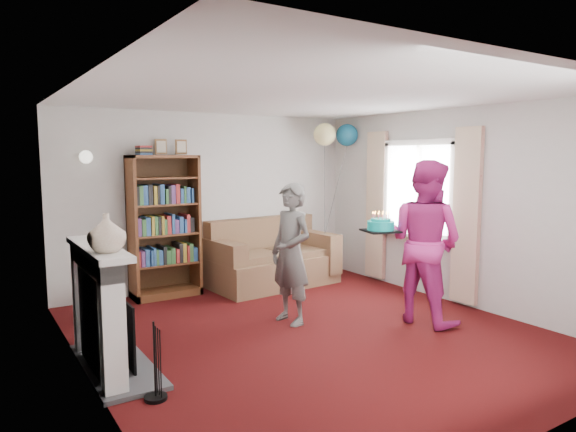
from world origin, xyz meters
TOP-DOWN VIEW (x-y plane):
  - ground at (0.00, 0.00)m, footprint 5.00×5.00m
  - wall_back at (0.00, 2.51)m, footprint 4.50×0.02m
  - wall_left at (-2.26, 0.00)m, footprint 0.02×5.00m
  - wall_right at (2.26, 0.00)m, footprint 0.02×5.00m
  - ceiling at (0.00, 0.00)m, footprint 4.50×5.00m
  - fireplace at (-2.09, 0.19)m, footprint 0.55×1.80m
  - window_bay at (2.21, 0.60)m, footprint 0.14×2.02m
  - wall_sconce at (-1.75, 2.36)m, footprint 0.16×0.23m
  - bookcase at (-0.81, 2.30)m, footprint 0.90×0.42m
  - sofa at (0.73, 2.07)m, footprint 1.82×0.97m
  - wicker_basket at (-1.75, 1.66)m, footprint 0.40×0.40m
  - person_striped at (0.01, 0.42)m, footprint 0.46×0.63m
  - person_magenta at (1.32, -0.36)m, footprint 0.85×1.01m
  - birthday_cake at (0.86, -0.11)m, footprint 0.36×0.36m
  - balloons at (1.90, 2.04)m, footprint 0.79×0.43m
  - mantel_vase at (-2.12, -0.15)m, footprint 0.39×0.39m

SIDE VIEW (x-z plane):
  - ground at x=0.00m, z-range 0.00..0.00m
  - wicker_basket at x=-1.75m, z-range -0.02..0.34m
  - sofa at x=0.73m, z-range -0.13..0.84m
  - fireplace at x=-2.09m, z-range -0.05..1.07m
  - person_striped at x=0.01m, z-range 0.00..1.59m
  - person_magenta at x=1.32m, z-range 0.00..1.85m
  - bookcase at x=-0.81m, z-range -0.12..1.99m
  - birthday_cake at x=0.86m, z-range 1.00..1.23m
  - window_bay at x=2.21m, z-range 0.10..2.30m
  - wall_back at x=0.00m, z-range 0.00..2.50m
  - wall_left at x=-2.26m, z-range 0.00..2.50m
  - wall_right at x=2.26m, z-range 0.00..2.50m
  - mantel_vase at x=-2.12m, z-range 1.12..1.44m
  - wall_sconce at x=-1.75m, z-range 1.80..1.96m
  - balloons at x=1.90m, z-range 1.37..3.07m
  - ceiling at x=0.00m, z-range 2.50..2.51m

